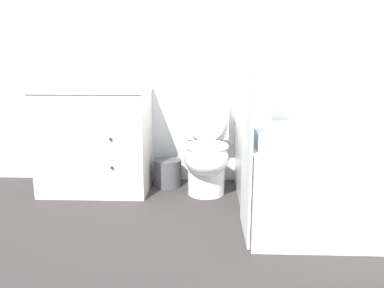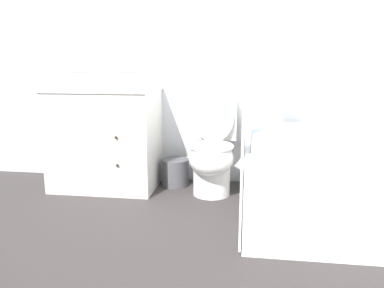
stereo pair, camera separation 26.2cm
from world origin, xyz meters
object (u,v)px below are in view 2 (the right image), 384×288
Objects in this scene: vanity_cabinet at (106,137)px; bathtub at (298,175)px; wastebasket at (175,172)px; bath_towel_folded at (279,142)px; hand_towel_folded at (63,83)px; sink_faucet at (110,82)px; soap_dispenser at (147,79)px; toilet at (212,151)px; tissue_box at (126,82)px.

vanity_cabinet reaches higher than bathtub.
bath_towel_folded is (0.81, -0.95, 0.51)m from wastebasket.
hand_towel_folded reaches higher than wastebasket.
sink_faucet is 0.88× the size of soap_dispenser.
vanity_cabinet is at bearing 177.09° from toilet.
hand_towel_folded is (-0.65, -0.21, -0.03)m from soap_dispenser.
hand_towel_folded is at bearing -174.02° from toilet.
hand_towel_folded reaches higher than bathtub.
soap_dispenser is 0.50× the size of bath_towel_folded.
hand_towel_folded is at bearing -148.75° from tissue_box.
sink_faucet is at bearing 153.94° from tissue_box.
bathtub is at bearing -19.44° from tissue_box.
tissue_box is 1.58m from bath_towel_folded.
toilet is at bearing -10.45° from tissue_box.
sink_faucet is at bearing 159.18° from soap_dispenser.
toilet is at bearing -23.41° from wastebasket.
bathtub is 0.58m from bath_towel_folded.
bath_towel_folded is (1.40, -1.03, -0.29)m from sink_faucet.
bath_towel_folded is at bearing -112.95° from bathtub.
toilet is 0.82m from soap_dispenser.
toilet is at bearing -13.46° from sink_faucet.
tissue_box is at bearing 160.56° from bathtub.
sink_faucet is 1.11m from toilet.
soap_dispenser is at bearing -20.82° from sink_faucet.
bath_towel_folded is at bearing -59.91° from toilet.
vanity_cabinet is 0.57m from hand_towel_folded.
hand_towel_folded reaches higher than bath_towel_folded.
hand_towel_folded is at bearing -147.50° from vanity_cabinet.
soap_dispenser is (0.37, -0.14, 0.04)m from sink_faucet.
tissue_box reaches higher than toilet.
vanity_cabinet is 0.65× the size of bathtub.
toilet is 2.66× the size of bath_towel_folded.
tissue_box is 0.91× the size of soap_dispenser.
vanity_cabinet is 3.26× the size of hand_towel_folded.
vanity_cabinet reaches higher than toilet.
bathtub is (0.65, -0.36, -0.08)m from toilet.
tissue_box is 0.22m from soap_dispenser.
bath_towel_folded is (1.40, -0.85, 0.18)m from vanity_cabinet.
tissue_box is 0.53× the size of hand_towel_folded.
soap_dispenser is 0.68m from hand_towel_folded.
wastebasket is 0.86m from soap_dispenser.
vanity_cabinet is 1.05× the size of toilet.
toilet reaches higher than bath_towel_folded.
sink_faucet is 0.19m from tissue_box.
sink_faucet is 0.51× the size of hand_towel_folded.
bathtub is at bearing -14.36° from vanity_cabinet.
tissue_box is at bearing 169.55° from toilet.
wastebasket is at bearing 16.66° from soap_dispenser.
soap_dispenser is at bearing 139.39° from bath_towel_folded.
vanity_cabinet is 1.65m from bathtub.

